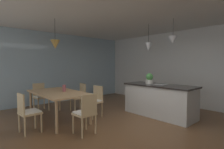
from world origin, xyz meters
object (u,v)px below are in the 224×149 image
Objects in this scene: chair_far_left at (79,96)px; vase_on_dining_table at (64,88)px; dining_table at (58,94)px; kitchen_island at (159,100)px; chair_kitchen_end at (86,112)px; chair_far_right at (95,100)px; chair_window_end at (41,96)px; potted_plant_on_island at (149,79)px; chair_near_right at (28,111)px.

vase_on_dining_table reaches higher than chair_far_left.
kitchen_island reaches higher than dining_table.
chair_far_left is (-1.74, 0.89, 0.00)m from chair_kitchen_end.
chair_far_right is at bearing 62.72° from vase_on_dining_table.
chair_window_end is at bearing -179.88° from chair_kitchen_end.
kitchen_island is at bearing 38.97° from chair_window_end.
chair_window_end is (-1.32, -0.00, -0.21)m from dining_table.
chair_window_end is 1.00× the size of chair_far_left.
kitchen_island is at bearing 83.51° from chair_kitchen_end.
dining_table is 2.67m from potted_plant_on_island.
potted_plant_on_island is (1.66, 1.45, 0.58)m from chair_far_left.
chair_near_right is 1.00× the size of chair_far_right.
chair_far_left is at bearing 115.51° from chair_near_right.
chair_near_right reaches higher than dining_table.
chair_far_right and chair_kitchen_end have the same top height.
dining_table is 1.01m from chair_far_right.
dining_table is at bearing -124.05° from kitchen_island.
kitchen_island is at bearing 70.35° from chair_near_right.
chair_far_right is at bearing 0.00° from chair_far_left.
chair_far_right is at bearing 135.21° from chair_kitchen_end.
chair_window_end is 2.63m from chair_kitchen_end.
chair_window_end reaches higher than dining_table.
vase_on_dining_table reaches higher than chair_far_right.
chair_kitchen_end is 1.95m from chair_far_left.
vase_on_dining_table is (0.04, 0.15, 0.15)m from dining_table.
chair_kitchen_end is at bearing -96.49° from kitchen_island.
potted_plant_on_island reaches higher than chair_window_end.
vase_on_dining_table reaches higher than kitchen_island.
chair_near_right is at bearing -109.65° from kitchen_island.
chair_far_right is 1.00× the size of chair_kitchen_end.
chair_near_right is at bearing -64.49° from chair_far_left.
chair_kitchen_end is 2.41m from potted_plant_on_island.
chair_kitchen_end is (0.89, 0.89, 0.00)m from chair_near_right.
kitchen_island is (2.90, 2.34, -0.01)m from chair_window_end.
chair_kitchen_end is 2.35m from kitchen_island.
chair_far_left is at bearing -180.00° from chair_far_right.
potted_plant_on_island reaches higher than chair_far_right.
potted_plant_on_island reaches higher than dining_table.
dining_table is 1.01m from chair_near_right.
chair_near_right is at bearing -134.85° from chair_kitchen_end.
chair_far_right is (0.42, 0.89, -0.21)m from dining_table.
vase_on_dining_table is at bearing 74.95° from dining_table.
chair_far_left reaches higher than dining_table.
kitchen_island is at bearing 51.33° from chair_far_right.
potted_plant_on_island reaches higher than vase_on_dining_table.
chair_window_end is at bearing 153.06° from chair_near_right.
vase_on_dining_table is (-1.20, -2.19, -0.21)m from potted_plant_on_island.
chair_kitchen_end is at bearing -44.79° from chair_far_right.
vase_on_dining_table is at bearing -118.71° from potted_plant_on_island.
chair_far_left is 2.47m from kitchen_island.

